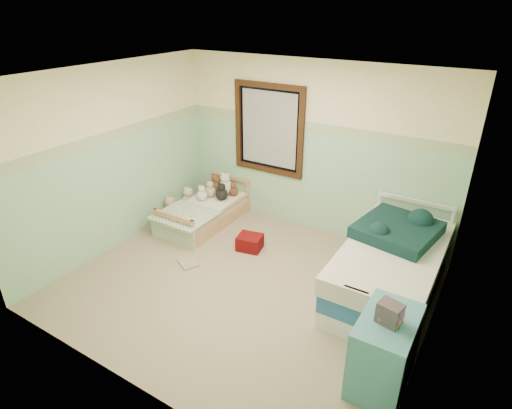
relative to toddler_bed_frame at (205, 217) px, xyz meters
The scene contains 30 objects.
floor 1.77m from the toddler_bed_frame, 36.42° to the right, with size 4.20×3.60×0.02m, color gray.
ceiling 2.99m from the toddler_bed_frame, 36.42° to the right, with size 4.20×3.60×0.02m, color white.
wall_back 1.98m from the toddler_bed_frame, 27.79° to the left, with size 4.20×0.04×2.50m, color beige.
wall_front 3.39m from the toddler_bed_frame, 63.46° to the right, with size 4.20×0.04×2.50m, color beige.
wall_left 1.70m from the toddler_bed_frame, 122.80° to the right, with size 0.04×3.60×2.50m, color beige.
wall_right 3.85m from the toddler_bed_frame, 16.59° to the right, with size 0.04×3.60×2.50m, color beige.
wainscot_mint 1.73m from the toddler_bed_frame, 27.31° to the left, with size 4.20×0.01×1.50m, color #91C79B.
border_strip 2.18m from the toddler_bed_frame, 27.31° to the left, with size 4.20×0.01×0.15m, color #547A5B.
window_frame 1.69m from the toddler_bed_frame, 44.47° to the left, with size 1.16×0.06×1.36m, color black.
window_blinds 1.70m from the toddler_bed_frame, 44.87° to the left, with size 0.92×0.01×1.12m, color #B4B4AF.
toddler_bed_frame is the anchor object (origin of this frame).
toddler_mattress 0.16m from the toddler_bed_frame, ahead, with size 0.68×1.43×0.12m, color white.
patchwork_quilt 0.52m from the toddler_bed_frame, 90.00° to the right, with size 0.81×0.75×0.03m, color #6E96AD.
plush_bed_brown 0.61m from the toddler_bed_frame, 106.70° to the left, with size 0.21×0.21×0.21m, color brown.
plush_bed_white 0.61m from the toddler_bed_frame, 84.29° to the left, with size 0.24×0.24×0.24m, color silver.
plush_bed_tan 0.43m from the toddler_bed_frame, 109.65° to the left, with size 0.18×0.18×0.18m, color tan.
plush_bed_dark 0.44m from the toddler_bed_frame, 65.10° to the left, with size 0.19×0.19×0.19m, color black.
plush_floor_cream 0.58m from the toddler_bed_frame, 156.16° to the left, with size 0.26×0.26×0.26m, color silver.
plush_floor_tan 0.56m from the toddler_bed_frame, 157.89° to the right, with size 0.27×0.27×0.27m, color tan.
twin_bed_frame 2.99m from the toddler_bed_frame, ahead, with size 0.99×1.98×0.22m, color white.
twin_boxspring 3.00m from the toddler_bed_frame, ahead, with size 0.99×1.98×0.22m, color navy.
twin_mattress 3.02m from the toddler_bed_frame, ahead, with size 1.03×2.01×0.22m, color white.
teal_blanket 2.99m from the toddler_bed_frame, ahead, with size 0.84×0.89×0.14m, color black.
dresser 3.68m from the toddler_bed_frame, 26.40° to the right, with size 0.46×0.74×0.74m, color teal.
book_stack 3.76m from the toddler_bed_frame, 27.00° to the right, with size 0.19×0.15×0.19m, color brown.
red_pillow 1.07m from the toddler_bed_frame, 16.49° to the right, with size 0.33×0.29×0.21m, color #A10A0D.
floor_book 1.18m from the toddler_bed_frame, 63.69° to the right, with size 0.28×0.22×0.03m, color gold.
extra_plush_0 0.62m from the toddler_bed_frame, 68.53° to the left, with size 0.15×0.15×0.15m, color brown.
extra_plush_1 0.60m from the toddler_bed_frame, 103.27° to the left, with size 0.19×0.19×0.19m, color brown.
extra_plush_2 0.34m from the toddler_bed_frame, 141.25° to the left, with size 0.17×0.17×0.17m, color silver.
Camera 1 is at (2.35, -3.56, 3.18)m, focal length 29.52 mm.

